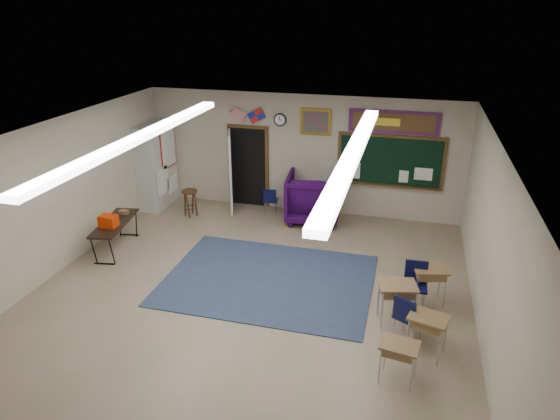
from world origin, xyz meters
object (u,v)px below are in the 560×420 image
(student_desk_front_left, at_px, (396,301))
(folding_table, at_px, (116,235))
(wooden_stool, at_px, (190,203))
(student_desk_front_right, at_px, (429,283))
(wingback_armchair, at_px, (313,197))

(student_desk_front_left, xyz_separation_m, folding_table, (-6.04, 1.19, -0.06))
(student_desk_front_left, height_order, wooden_stool, student_desk_front_left)
(folding_table, bearing_deg, student_desk_front_right, -13.35)
(wingback_armchair, relative_size, wooden_stool, 1.93)
(folding_table, bearing_deg, wingback_armchair, 25.41)
(student_desk_front_left, distance_m, folding_table, 6.16)
(wingback_armchair, relative_size, student_desk_front_right, 1.84)
(wingback_armchair, bearing_deg, folding_table, 29.10)
(student_desk_front_left, xyz_separation_m, wooden_stool, (-5.26, 3.34, -0.06))
(student_desk_front_left, bearing_deg, folding_table, 155.68)
(folding_table, height_order, wooden_stool, folding_table)
(wooden_stool, bearing_deg, wingback_armchair, 10.19)
(wingback_armchair, height_order, folding_table, wingback_armchair)
(student_desk_front_right, distance_m, folding_table, 6.60)
(student_desk_front_left, distance_m, student_desk_front_right, 0.94)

